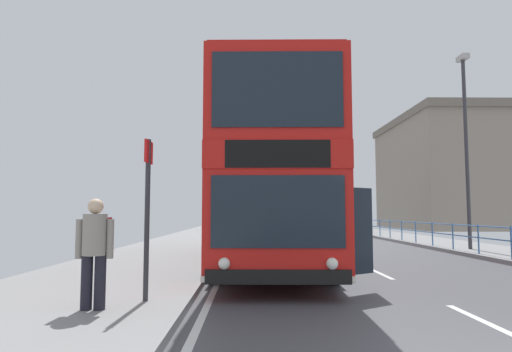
# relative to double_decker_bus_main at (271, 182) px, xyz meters

# --- Properties ---
(double_decker_bus_main) EXTENTS (3.26, 11.01, 4.57)m
(double_decker_bus_main) POSITION_rel_double_decker_bus_main_xyz_m (0.00, 0.00, 0.00)
(double_decker_bus_main) COLOR red
(double_decker_bus_main) RESTS_ON ground
(background_bus_far_lane) EXTENTS (2.65, 9.78, 3.18)m
(background_bus_far_lane) POSITION_rel_double_decker_bus_main_xyz_m (5.57, 20.85, -0.66)
(background_bus_far_lane) COLOR white
(background_bus_far_lane) RESTS_ON ground
(pedestrian_railing_far_kerb) EXTENTS (0.05, 31.90, 0.98)m
(pedestrian_railing_far_kerb) POSITION_rel_double_decker_bus_main_xyz_m (7.10, 8.61, -1.59)
(pedestrian_railing_far_kerb) COLOR #386BA8
(pedestrian_railing_far_kerb) RESTS_ON ground
(pedestrian_with_backpack) EXTENTS (0.54, 0.53, 1.57)m
(pedestrian_with_backpack) POSITION_rel_double_decker_bus_main_xyz_m (-2.84, -6.36, -1.34)
(pedestrian_with_backpack) COLOR black
(pedestrian_with_backpack) RESTS_ON ground
(bus_stop_sign_near) EXTENTS (0.08, 0.44, 2.54)m
(bus_stop_sign_near) POSITION_rel_double_decker_bus_main_xyz_m (-2.23, -5.77, -0.68)
(bus_stop_sign_near) COLOR #2D2D33
(bus_stop_sign_near) RESTS_ON ground
(street_lamp_far_side) EXTENTS (0.28, 0.60, 7.56)m
(street_lamp_far_side) POSITION_rel_double_decker_bus_main_xyz_m (7.78, 3.99, 2.13)
(street_lamp_far_side) COLOR #38383D
(street_lamp_far_side) RESTS_ON ground
(background_building_00) EXTENTS (9.44, 16.02, 10.90)m
(background_building_00) POSITION_rel_double_decker_bus_main_xyz_m (18.59, 30.22, 3.08)
(background_building_00) COLOR gray
(background_building_00) RESTS_ON ground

